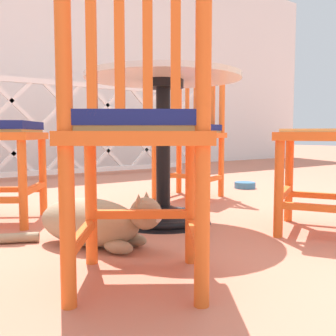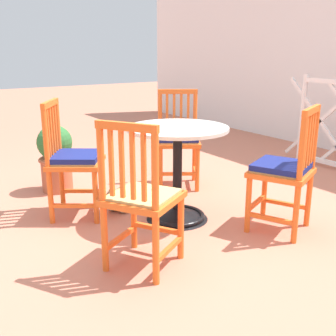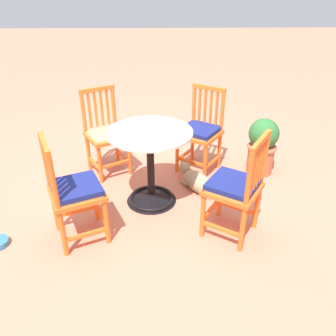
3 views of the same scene
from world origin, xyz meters
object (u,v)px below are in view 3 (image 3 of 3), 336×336
(cafe_table, at_px, (151,175))
(terracotta_planter, at_px, (262,145))
(tabby_cat, at_px, (197,181))
(orange_chair_facing_out, at_px, (200,132))
(orange_chair_at_corner, at_px, (235,188))
(orange_chair_tucked_in, at_px, (74,192))
(orange_chair_near_fence, at_px, (106,135))

(cafe_table, distance_m, terracotta_planter, 1.30)
(tabby_cat, relative_size, terracotta_planter, 0.90)
(orange_chair_facing_out, relative_size, terracotta_planter, 1.47)
(cafe_table, distance_m, orange_chair_at_corner, 0.86)
(orange_chair_at_corner, bearing_deg, terracotta_planter, -115.93)
(cafe_table, height_order, tabby_cat, cafe_table)
(orange_chair_tucked_in, relative_size, orange_chair_near_fence, 1.00)
(cafe_table, xyz_separation_m, orange_chair_facing_out, (-0.52, -0.62, 0.16))
(orange_chair_at_corner, xyz_separation_m, tabby_cat, (0.23, -0.69, -0.35))
(orange_chair_tucked_in, bearing_deg, terracotta_planter, -149.22)
(orange_chair_tucked_in, height_order, orange_chair_near_fence, same)
(cafe_table, height_order, terracotta_planter, cafe_table)
(orange_chair_facing_out, distance_m, tabby_cat, 0.55)
(orange_chair_facing_out, bearing_deg, orange_chair_tucked_in, 45.76)
(orange_chair_facing_out, bearing_deg, tabby_cat, 81.16)
(tabby_cat, height_order, terracotta_planter, terracotta_planter)
(orange_chair_tucked_in, distance_m, terracotta_planter, 2.06)
(orange_chair_tucked_in, distance_m, orange_chair_near_fence, 1.13)
(orange_chair_tucked_in, bearing_deg, cafe_table, -138.65)
(cafe_table, xyz_separation_m, orange_chair_near_fence, (0.49, -0.61, 0.15))
(terracotta_planter, bearing_deg, cafe_table, 24.45)
(tabby_cat, bearing_deg, terracotta_planter, -155.04)
(terracotta_planter, bearing_deg, orange_chair_facing_out, -7.14)
(orange_chair_facing_out, xyz_separation_m, terracotta_planter, (-0.66, 0.08, -0.12))
(orange_chair_facing_out, bearing_deg, cafe_table, 50.00)
(orange_chair_at_corner, relative_size, tabby_cat, 1.64)
(orange_chair_at_corner, xyz_separation_m, orange_chair_facing_out, (0.16, -1.11, 0.00))
(orange_chair_at_corner, bearing_deg, orange_chair_near_fence, -43.15)
(orange_chair_near_fence, distance_m, terracotta_planter, 1.67)
(orange_chair_at_corner, height_order, orange_chair_facing_out, same)
(cafe_table, distance_m, orange_chair_near_fence, 0.79)
(cafe_table, bearing_deg, orange_chair_at_corner, 144.33)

